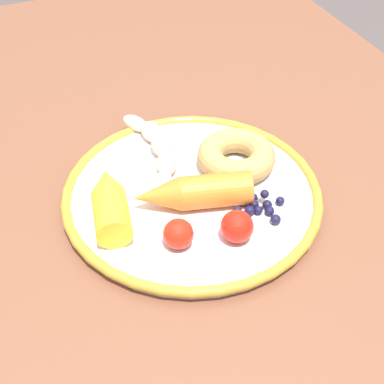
% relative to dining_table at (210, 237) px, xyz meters
% --- Properties ---
extents(dining_table, '(1.28, 0.81, 0.75)m').
position_rel_dining_table_xyz_m(dining_table, '(0.00, 0.00, 0.00)').
color(dining_table, brown).
rests_on(dining_table, ground_plane).
extents(plate, '(0.31, 0.31, 0.02)m').
position_rel_dining_table_xyz_m(plate, '(0.01, -0.03, 0.10)').
color(plate, white).
rests_on(plate, dining_table).
extents(banana, '(0.17, 0.06, 0.03)m').
position_rel_dining_table_xyz_m(banana, '(-0.07, -0.04, 0.11)').
color(banana, beige).
rests_on(banana, plate).
extents(carrot_orange, '(0.07, 0.14, 0.04)m').
position_rel_dining_table_xyz_m(carrot_orange, '(0.03, -0.04, 0.12)').
color(carrot_orange, orange).
rests_on(carrot_orange, plate).
extents(carrot_yellow, '(0.11, 0.06, 0.04)m').
position_rel_dining_table_xyz_m(carrot_yellow, '(0.01, -0.13, 0.12)').
color(carrot_yellow, yellow).
rests_on(carrot_yellow, plate).
extents(donut, '(0.10, 0.10, 0.03)m').
position_rel_dining_table_xyz_m(donut, '(-0.01, 0.04, 0.11)').
color(donut, tan).
rests_on(donut, plate).
extents(blueberry_pile, '(0.05, 0.07, 0.02)m').
position_rel_dining_table_xyz_m(blueberry_pile, '(0.07, 0.03, 0.10)').
color(blueberry_pile, '#191638').
rests_on(blueberry_pile, plate).
extents(tomato_near, '(0.03, 0.03, 0.03)m').
position_rel_dining_table_xyz_m(tomato_near, '(0.08, -0.07, 0.11)').
color(tomato_near, red).
rests_on(tomato_near, plate).
extents(tomato_mid, '(0.04, 0.04, 0.04)m').
position_rel_dining_table_xyz_m(tomato_mid, '(0.10, -0.01, 0.12)').
color(tomato_mid, red).
rests_on(tomato_mid, plate).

